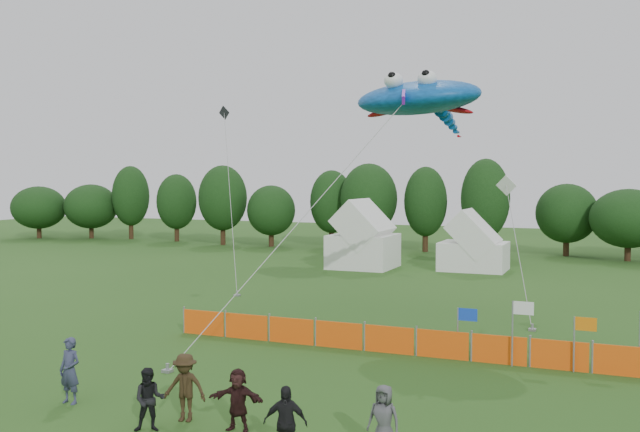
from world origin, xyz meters
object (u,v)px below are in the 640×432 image
at_px(barrier_fence, 389,340).
at_px(spectator_d, 285,423).
at_px(spectator_a, 70,371).
at_px(spectator_f, 238,400).
at_px(stingray_kite, 421,99).
at_px(spectator_c, 185,387).
at_px(spectator_e, 384,419).
at_px(tent_left, 363,240).
at_px(spectator_b, 149,400).
at_px(tent_right, 474,247).

xyz_separation_m(barrier_fence, spectator_d, (0.82, -10.59, 0.37)).
distance_m(spectator_a, spectator_f, 5.53).
bearing_deg(spectator_f, stingray_kite, 80.65).
bearing_deg(spectator_c, spectator_f, -12.87).
height_order(spectator_c, spectator_f, spectator_c).
distance_m(spectator_e, spectator_f, 3.92).
xyz_separation_m(spectator_e, stingray_kite, (-3.14, 15.06, 9.13)).
xyz_separation_m(spectator_d, stingray_kite, (-1.19, 16.36, 9.07)).
distance_m(barrier_fence, stingray_kite, 11.07).
relative_size(tent_left, spectator_c, 2.48).
height_order(spectator_b, spectator_d, spectator_d).
bearing_deg(spectator_b, spectator_a, 134.93).
bearing_deg(tent_left, barrier_fence, -68.52).
relative_size(spectator_b, spectator_f, 1.02).
bearing_deg(spectator_f, spectator_d, -39.78).
height_order(tent_right, barrier_fence, tent_right).
bearing_deg(barrier_fence, spectator_f, -97.07).
bearing_deg(spectator_b, spectator_f, -4.94).
distance_m(tent_left, stingray_kite, 21.43).
bearing_deg(spectator_e, spectator_a, -176.07).
height_order(spectator_e, stingray_kite, stingray_kite).
bearing_deg(stingray_kite, spectator_f, -92.98).
height_order(barrier_fence, spectator_e, spectator_e).
bearing_deg(spectator_d, spectator_b, 159.28).
xyz_separation_m(barrier_fence, spectator_f, (-1.15, -9.29, 0.30)).
height_order(spectator_f, stingray_kite, stingray_kite).
distance_m(barrier_fence, spectator_d, 10.63).
bearing_deg(stingray_kite, spectator_d, -85.83).
xyz_separation_m(spectator_c, spectator_f, (1.64, -0.07, -0.11)).
bearing_deg(spectator_d, tent_left, 91.06).
height_order(barrier_fence, stingray_kite, stingray_kite).
xyz_separation_m(spectator_b, spectator_f, (2.05, 0.93, -0.02)).
relative_size(spectator_a, spectator_c, 1.05).
distance_m(spectator_a, spectator_c, 3.89).
relative_size(tent_right, barrier_fence, 0.26).
bearing_deg(spectator_a, spectator_b, -13.41).
bearing_deg(spectator_d, spectator_f, 131.18).
bearing_deg(tent_left, stingray_kite, -63.42).
relative_size(spectator_d, spectator_f, 1.09).
distance_m(spectator_b, spectator_c, 1.09).
bearing_deg(spectator_a, barrier_fence, 56.50).
xyz_separation_m(tent_right, spectator_e, (4.39, -34.49, -0.83)).
height_order(spectator_b, spectator_c, spectator_c).
height_order(tent_left, spectator_e, tent_left).
bearing_deg(tent_right, spectator_b, -92.56).
distance_m(tent_left, spectator_d, 35.64).
bearing_deg(spectator_b, tent_left, 70.93).
distance_m(spectator_d, stingray_kite, 18.74).
xyz_separation_m(tent_right, spectator_d, (2.44, -35.79, -0.77)).
relative_size(spectator_c, spectator_f, 1.13).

